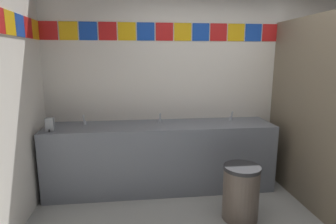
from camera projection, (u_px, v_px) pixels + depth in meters
The scene contains 9 objects.
wall_back at pixel (216, 80), 3.85m from camera, with size 4.57×0.09×2.76m.
vanity_counter at pixel (161, 156), 3.61m from camera, with size 2.86×0.60×0.86m.
faucet_left at pixel (84, 121), 3.49m from camera, with size 0.04×0.10×0.14m.
faucet_center at pixel (160, 119), 3.60m from camera, with size 0.04×0.10×0.14m.
faucet_right at pixel (231, 117), 3.71m from camera, with size 0.04×0.10×0.14m.
soap_dispenser at pixel (50, 125), 3.19m from camera, with size 0.09×0.09×0.16m.
stall_divider at pixel (331, 116), 3.00m from camera, with size 0.92×1.49×2.16m.
toilet at pixel (319, 161), 3.81m from camera, with size 0.39×0.49×0.74m.
trash_bin at pixel (241, 192), 2.95m from camera, with size 0.38×0.38×0.59m.
Camera 1 is at (-1.11, -2.10, 1.71)m, focal length 29.72 mm.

